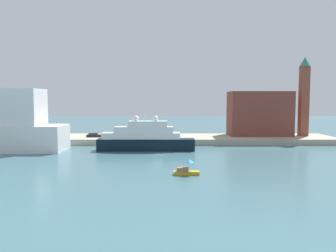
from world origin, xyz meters
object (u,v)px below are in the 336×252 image
object	(u,v)px
large_yacht	(144,139)
harbor_building	(259,114)
mooring_bollard	(149,138)
bell_tower	(303,94)
small_motorboat	(186,169)
person_figure	(105,136)
parked_car	(93,135)

from	to	relation	value
large_yacht	harbor_building	xyz separation A→B (m)	(36.22, 21.38, 5.82)
mooring_bollard	bell_tower	bearing A→B (deg)	10.85
large_yacht	small_motorboat	world-z (taller)	large_yacht
large_yacht	bell_tower	size ratio (longest dim) A/B	1.01
harbor_building	person_figure	xyz separation A→B (m)	(-48.94, -8.87, -6.47)
harbor_building	bell_tower	world-z (taller)	bell_tower
harbor_building	bell_tower	distance (m)	15.46
harbor_building	mooring_bollard	bearing A→B (deg)	-163.14
large_yacht	mooring_bollard	distance (m)	10.68
person_figure	mooring_bollard	xyz separation A→B (m)	(13.40, -1.90, -0.42)
large_yacht	bell_tower	world-z (taller)	bell_tower
small_motorboat	mooring_bollard	world-z (taller)	small_motorboat
mooring_bollard	harbor_building	bearing A→B (deg)	16.86
person_figure	mooring_bollard	world-z (taller)	person_figure
small_motorboat	bell_tower	world-z (taller)	bell_tower
large_yacht	small_motorboat	bearing A→B (deg)	-71.74
bell_tower	mooring_bollard	size ratio (longest dim) A/B	39.52
large_yacht	person_figure	bearing A→B (deg)	135.47
bell_tower	mooring_bollard	distance (m)	52.18
harbor_building	parked_car	world-z (taller)	harbor_building
small_motorboat	parked_car	bearing A→B (deg)	120.83
parked_car	person_figure	bearing A→B (deg)	-38.08
harbor_building	small_motorboat	bearing A→B (deg)	-118.25
large_yacht	mooring_bollard	size ratio (longest dim) A/B	39.83
person_figure	large_yacht	bearing A→B (deg)	-44.53
harbor_building	person_figure	size ratio (longest dim) A/B	12.33
large_yacht	parked_car	distance (m)	23.47
harbor_building	bell_tower	bearing A→B (deg)	-5.20
small_motorboat	person_figure	xyz separation A→B (m)	(-22.13, 41.03, 1.51)
bell_tower	person_figure	distance (m)	64.70
bell_tower	small_motorboat	bearing A→B (deg)	-130.02
parked_car	large_yacht	bearing A→B (deg)	-42.98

